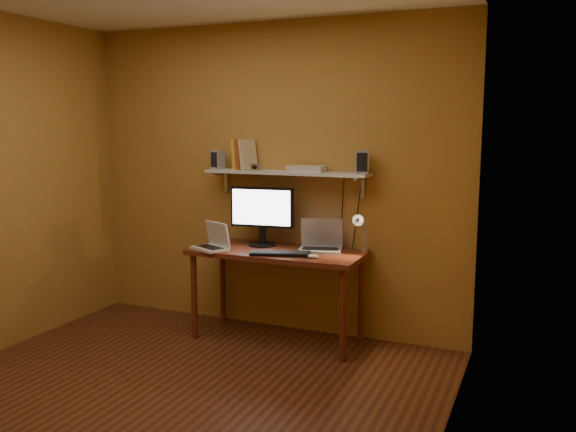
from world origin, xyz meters
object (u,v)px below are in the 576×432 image
at_px(keyboard, 280,253).
at_px(speaker_left, 218,159).
at_px(router, 306,169).
at_px(shelf_camera, 256,167).
at_px(netbook, 213,242).
at_px(speaker_right, 362,162).
at_px(wall_shelf, 287,173).
at_px(desk_lamp, 361,228).
at_px(laptop, 321,242).
at_px(monitor, 262,213).
at_px(mouse, 313,256).
at_px(desk, 277,261).

height_order(keyboard, speaker_left, speaker_left).
bearing_deg(keyboard, router, 60.27).
bearing_deg(speaker_left, shelf_camera, 6.66).
relative_size(netbook, speaker_right, 1.93).
bearing_deg(wall_shelf, desk_lamp, -5.88).
xyz_separation_m(netbook, desk_lamp, (1.16, 0.28, 0.15)).
xyz_separation_m(laptop, speaker_left, (-0.96, 0.05, 0.64)).
height_order(monitor, mouse, monitor).
height_order(wall_shelf, router, router).
distance_m(netbook, mouse, 0.87).
bearing_deg(shelf_camera, speaker_left, 170.02).
bearing_deg(netbook, desk_lamp, 39.47).
height_order(monitor, netbook, monitor).
bearing_deg(wall_shelf, monitor, -160.67).
bearing_deg(monitor, desk_lamp, -6.95).
bearing_deg(mouse, keyboard, 166.43).
bearing_deg(keyboard, wall_shelf, 89.63).
distance_m(monitor, router, 0.53).
bearing_deg(router, desk, -134.39).
xyz_separation_m(monitor, laptop, (0.52, 0.01, -0.21)).
xyz_separation_m(shelf_camera, router, (0.42, 0.06, -0.01)).
bearing_deg(laptop, desk, -169.95).
distance_m(keyboard, shelf_camera, 0.78).
height_order(netbook, router, router).
height_order(laptop, desk_lamp, desk_lamp).
height_order(monitor, laptop, monitor).
height_order(wall_shelf, keyboard, wall_shelf).
xyz_separation_m(netbook, shelf_camera, (0.25, 0.28, 0.60)).
height_order(keyboard, speaker_right, speaker_right).
height_order(desk, speaker_right, speaker_right).
relative_size(shelf_camera, router, 0.37).
bearing_deg(netbook, keyboard, 26.17).
bearing_deg(desk, speaker_right, 17.06).
relative_size(speaker_left, shelf_camera, 1.52).
bearing_deg(desk_lamp, laptop, 177.44).
relative_size(desk, speaker_left, 8.64).
height_order(keyboard, router, router).
bearing_deg(router, speaker_left, 179.56).
height_order(netbook, keyboard, netbook).
xyz_separation_m(laptop, router, (-0.15, 0.04, 0.58)).
bearing_deg(keyboard, mouse, -19.33).
bearing_deg(speaker_right, desk_lamp, -88.02).
relative_size(wall_shelf, speaker_left, 8.64).
xyz_separation_m(monitor, speaker_left, (-0.45, 0.06, 0.43)).
bearing_deg(netbook, wall_shelf, 60.97).
bearing_deg(monitor, speaker_left, 165.09).
distance_m(mouse, shelf_camera, 0.94).
height_order(wall_shelf, desk_lamp, wall_shelf).
distance_m(laptop, shelf_camera, 0.82).
bearing_deg(speaker_left, mouse, -2.90).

